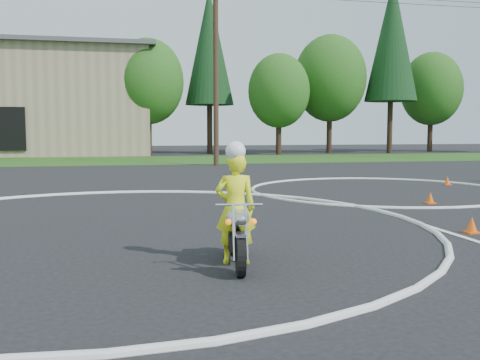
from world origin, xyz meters
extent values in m
plane|color=black|center=(0.00, 0.00, 0.00)|extent=(120.00, 120.00, 0.00)
cube|color=#1E4714|center=(0.00, 27.00, 0.01)|extent=(120.00, 10.00, 0.02)
torus|color=silver|center=(0.00, 3.00, 0.01)|extent=(12.12, 12.12, 0.12)
torus|color=silver|center=(8.00, 8.00, 0.01)|extent=(8.10, 8.10, 0.10)
cylinder|color=black|center=(1.62, -0.84, 0.27)|extent=(0.17, 0.54, 0.53)
cylinder|color=black|center=(1.78, 0.40, 0.27)|extent=(0.17, 0.54, 0.53)
cube|color=black|center=(1.71, -0.18, 0.36)|extent=(0.31, 0.52, 0.27)
ellipsoid|color=silver|center=(1.69, -0.35, 0.69)|extent=(0.39, 0.61, 0.25)
cube|color=black|center=(1.74, 0.09, 0.66)|extent=(0.30, 0.56, 0.09)
cylinder|color=silver|center=(1.55, -0.76, 0.58)|extent=(0.08, 0.32, 0.71)
cylinder|color=silver|center=(1.71, -0.78, 0.58)|extent=(0.08, 0.32, 0.71)
cube|color=white|center=(1.62, -0.85, 0.55)|extent=(0.15, 0.21, 0.04)
cylinder|color=white|center=(1.65, -0.62, 0.91)|extent=(0.62, 0.11, 0.03)
sphere|color=silver|center=(1.61, -0.93, 0.76)|extent=(0.16, 0.16, 0.16)
sphere|color=orange|center=(1.46, -0.89, 0.73)|extent=(0.08, 0.08, 0.08)
sphere|color=orange|center=(1.77, -0.93, 0.73)|extent=(0.08, 0.08, 0.08)
cylinder|color=silver|center=(1.90, 0.16, 0.27)|extent=(0.16, 0.71, 0.07)
imported|color=#F1FF1A|center=(1.70, -0.12, 0.79)|extent=(0.62, 0.45, 1.57)
sphere|color=white|center=(1.70, -0.16, 1.59)|extent=(0.28, 0.28, 0.28)
cone|color=#F4540C|center=(7.88, 4.92, 0.15)|extent=(0.22, 0.22, 0.30)
cube|color=#F4540C|center=(7.88, 4.92, 0.01)|extent=(0.24, 0.24, 0.03)
cone|color=#F4540C|center=(11.13, 9.11, 0.15)|extent=(0.22, 0.22, 0.30)
cube|color=#F4540C|center=(11.13, 9.11, 0.01)|extent=(0.24, 0.24, 0.03)
cone|color=#F4540C|center=(6.40, 1.14, 0.15)|extent=(0.22, 0.22, 0.30)
cube|color=#F4540C|center=(6.40, 1.14, 0.01)|extent=(0.24, 0.24, 0.03)
cube|color=black|center=(-8.00, 31.90, 2.00)|extent=(3.00, 0.16, 3.00)
cylinder|color=#382619|center=(2.00, 34.00, 1.62)|extent=(0.44, 0.44, 3.24)
ellipsoid|color=#1E5116|center=(2.00, 34.00, 5.58)|extent=(5.40, 5.40, 6.48)
cylinder|color=#382619|center=(7.00, 36.00, 1.98)|extent=(0.44, 0.44, 3.96)
cone|color=black|center=(7.00, 36.00, 8.63)|extent=(3.96, 3.96, 9.35)
cylinder|color=#382619|center=(12.00, 33.00, 1.44)|extent=(0.44, 0.44, 2.88)
ellipsoid|color=#1E5116|center=(12.00, 33.00, 4.96)|extent=(4.80, 4.80, 5.76)
cylinder|color=#382619|center=(17.00, 35.00, 1.80)|extent=(0.44, 0.44, 3.60)
ellipsoid|color=#1E5116|center=(17.00, 35.00, 6.20)|extent=(6.00, 6.00, 7.20)
cylinder|color=#382619|center=(22.00, 34.00, 2.16)|extent=(0.44, 0.44, 4.32)
cone|color=black|center=(22.00, 34.00, 9.42)|extent=(4.32, 4.32, 10.20)
cylinder|color=#382619|center=(27.00, 36.00, 1.62)|extent=(0.44, 0.44, 3.24)
ellipsoid|color=#1E5116|center=(27.00, 36.00, 5.58)|extent=(5.40, 5.40, 6.48)
cylinder|color=#382619|center=(-2.00, 35.00, 1.44)|extent=(0.44, 0.44, 2.88)
ellipsoid|color=#1E5116|center=(-2.00, 35.00, 4.96)|extent=(4.80, 4.80, 5.76)
cylinder|color=#473321|center=(5.00, 21.00, 5.00)|extent=(0.28, 0.28, 10.00)
cylinder|color=black|center=(15.00, 21.55, 9.20)|extent=(20.00, 0.02, 0.02)
camera|label=1|loc=(0.20, -7.43, 1.88)|focal=40.00mm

